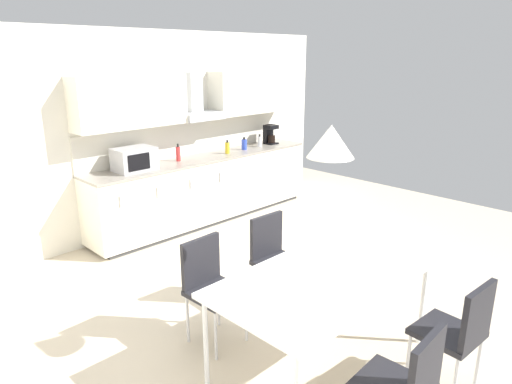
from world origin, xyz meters
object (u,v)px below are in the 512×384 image
at_px(bottle_white, 260,141).
at_px(bottle_blue, 244,144).
at_px(bottle_yellow, 227,148).
at_px(coffee_maker, 270,134).
at_px(pendant_lamp, 331,141).
at_px(dining_table, 324,280).
at_px(chair_far_right, 274,252).
at_px(microwave, 134,159).
at_px(chair_near_left, 406,382).
at_px(chair_near_right, 460,327).
at_px(chair_far_left, 209,280).
at_px(bottle_red, 178,154).

height_order(bottle_white, bottle_blue, bottle_white).
distance_m(bottle_blue, bottle_yellow, 0.37).
relative_size(coffee_maker, pendant_lamp, 0.94).
relative_size(coffee_maker, dining_table, 0.18).
relative_size(chair_far_right, pendant_lamp, 2.72).
distance_m(bottle_blue, dining_table, 3.77).
bearing_deg(microwave, dining_table, -95.87).
bearing_deg(bottle_blue, chair_near_left, -122.65).
height_order(bottle_yellow, chair_near_right, bottle_yellow).
xyz_separation_m(bottle_white, pendant_lamp, (-2.47, -3.08, 0.73)).
distance_m(bottle_white, dining_table, 3.96).
bearing_deg(bottle_blue, bottle_yellow, -174.60).
height_order(dining_table, pendant_lamp, pendant_lamp).
xyz_separation_m(bottle_blue, chair_near_left, (-2.52, -3.94, -0.47)).
bearing_deg(pendant_lamp, bottle_blue, 55.17).
bearing_deg(dining_table, chair_near_left, -113.86).
xyz_separation_m(dining_table, chair_far_left, (-0.38, 0.85, -0.18)).
distance_m(bottle_blue, chair_near_right, 4.34).
relative_size(microwave, chair_far_right, 0.55).
bearing_deg(coffee_maker, bottle_blue, -175.47).
bearing_deg(microwave, bottle_blue, -0.68).
height_order(bottle_red, pendant_lamp, pendant_lamp).
bearing_deg(dining_table, chair_far_left, 114.19).
xyz_separation_m(microwave, chair_far_left, (-0.70, -2.25, -0.53)).
bearing_deg(chair_near_right, microwave, 90.81).
bearing_deg(pendant_lamp, chair_far_right, 65.76).
relative_size(chair_near_right, pendant_lamp, 2.72).
bearing_deg(chair_near_right, coffee_maker, 59.19).
bearing_deg(microwave, pendant_lamp, -95.87).
relative_size(microwave, dining_table, 0.28).
xyz_separation_m(microwave, chair_far_right, (0.07, -2.25, -0.53)).
height_order(bottle_white, chair_far_left, bottle_white).
distance_m(chair_near_left, chair_far_right, 1.87).
height_order(coffee_maker, pendant_lamp, pendant_lamp).
height_order(coffee_maker, bottle_white, coffee_maker).
distance_m(microwave, pendant_lamp, 3.19).
bearing_deg(pendant_lamp, bottle_yellow, 59.72).
xyz_separation_m(chair_near_left, chair_near_right, (0.75, 0.00, 0.00)).
height_order(bottle_red, chair_far_left, bottle_red).
xyz_separation_m(microwave, bottle_yellow, (1.46, -0.06, -0.06)).
bearing_deg(bottle_red, chair_near_left, -108.96).
xyz_separation_m(bottle_yellow, chair_far_left, (-2.16, -2.19, -0.47)).
bearing_deg(bottle_blue, microwave, 179.32).
bearing_deg(bottle_red, pendant_lamp, -107.57).
bearing_deg(chair_far_left, bottle_white, 37.95).
distance_m(bottle_white, bottle_blue, 0.32).
relative_size(dining_table, chair_near_left, 1.95).
bearing_deg(bottle_blue, coffee_maker, 4.53).
height_order(bottle_red, bottle_yellow, bottle_red).
relative_size(coffee_maker, chair_far_right, 0.34).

